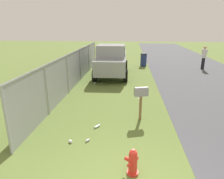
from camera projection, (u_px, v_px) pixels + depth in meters
The scene contains 11 objects.
fire_hydrant at pixel (133, 162), 4.52m from camera, with size 0.35×0.33×0.64m.
mailbox at pixel (141, 94), 6.98m from camera, with size 0.32×0.51×1.22m.
pickup_truck at pixel (112, 60), 13.16m from camera, with size 4.93×2.20×2.09m.
trash_bin at pixel (144, 60), 16.51m from camera, with size 0.53×0.53×1.06m.
pedestrian at pixel (204, 56), 15.23m from camera, with size 0.45×0.35×1.76m.
fence_section at pixel (75, 68), 11.07m from camera, with size 12.88×0.07×1.90m.
litter_wrapper_by_mailbox at pixel (140, 98), 9.34m from camera, with size 0.12×0.08×0.01m, color silver.
litter_bottle_near_hydrant at pixel (97, 126), 6.68m from camera, with size 0.07×0.07×0.22m, color #B2D8BF.
litter_bottle_midfield_b at pixel (95, 83), 11.68m from camera, with size 0.07×0.07×0.22m, color #B2D8BF.
litter_can_far_scatter at pixel (88, 140), 5.88m from camera, with size 0.07×0.07×0.12m, color silver.
litter_cup_midfield_a at pixel (71, 141), 5.81m from camera, with size 0.08×0.08×0.10m, color white.
Camera 1 is at (-3.00, 0.05, 3.25)m, focal length 32.17 mm.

